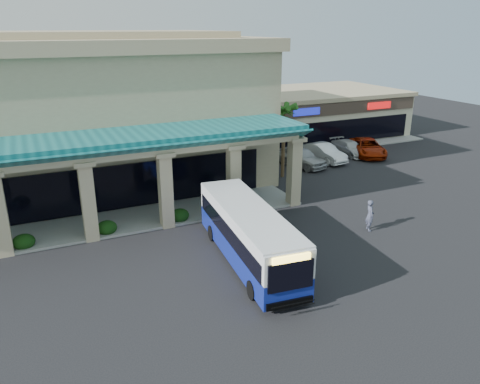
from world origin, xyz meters
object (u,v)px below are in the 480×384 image
car_red (350,148)px  car_silver (301,157)px  car_gray (367,147)px  transit_bus (249,236)px  car_white (324,153)px  pedestrian (370,215)px

car_red → car_silver: bearing=-167.5°
car_silver → car_gray: (7.69, 0.53, -0.05)m
transit_bus → car_white: size_ratio=2.18×
transit_bus → pedestrian: (8.35, 0.49, -0.51)m
car_gray → pedestrian: bearing=-105.4°
car_silver → car_red: car_silver is taller
transit_bus → car_silver: 18.34m
car_silver → car_gray: 7.70m
pedestrian → car_gray: 17.94m
car_silver → car_white: (2.73, 0.58, -0.04)m
car_silver → car_gray: bearing=-9.2°
pedestrian → car_silver: 13.89m
pedestrian → car_gray: bearing=-20.8°
transit_bus → car_white: bearing=50.2°
car_gray → transit_bus: bearing=-120.1°
car_silver → car_red: (6.31, 1.40, -0.17)m
transit_bus → car_gray: 24.37m
car_white → car_red: size_ratio=1.05×
car_red → transit_bus: bearing=-140.0°
car_gray → car_silver: bearing=-152.5°
pedestrian → car_silver: pedestrian is taller
car_red → car_gray: bearing=-32.3°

